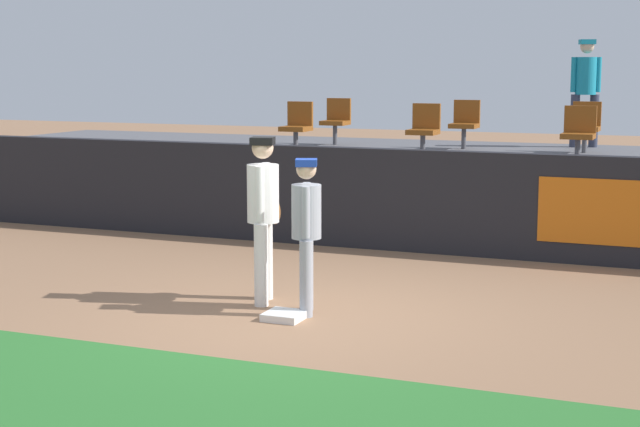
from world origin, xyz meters
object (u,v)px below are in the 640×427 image
at_px(seat_front_right, 579,131).
at_px(spectator_hooded, 586,85).
at_px(seat_back_left, 336,119).
at_px(first_base, 285,316).
at_px(seat_front_left, 297,124).
at_px(seat_back_center, 465,121).
at_px(seat_back_right, 586,124).
at_px(seat_front_center, 424,127).
at_px(player_runner_visitor, 306,225).
at_px(player_fielder_home, 264,208).

bearing_deg(seat_front_right, spectator_hooded, 95.73).
height_order(seat_back_left, seat_front_right, same).
height_order(first_base, seat_front_left, seat_front_left).
xyz_separation_m(seat_back_left, spectator_hooded, (4.27, 1.11, 0.62)).
distance_m(seat_back_center, seat_back_right, 2.04).
distance_m(seat_back_right, seat_front_center, 2.88).
relative_size(seat_back_center, seat_front_center, 1.00).
xyz_separation_m(seat_back_center, spectator_hooded, (1.87, 1.11, 0.62)).
relative_size(seat_back_center, spectator_hooded, 0.45).
bearing_deg(seat_back_right, player_runner_visitor, -105.59).
relative_size(seat_back_left, seat_front_left, 1.00).
bearing_deg(spectator_hooded, seat_front_right, 75.43).
height_order(seat_back_left, spectator_hooded, spectator_hooded).
bearing_deg(seat_back_left, seat_front_right, -21.55).
distance_m(seat_back_left, spectator_hooded, 4.45).
bearing_deg(first_base, seat_front_center, 91.39).
distance_m(first_base, seat_back_left, 8.02).
relative_size(seat_front_center, spectator_hooded, 0.45).
bearing_deg(seat_front_right, seat_back_right, 94.04).
xyz_separation_m(seat_back_center, seat_front_right, (2.16, -1.80, 0.00)).
xyz_separation_m(first_base, seat_back_left, (-2.32, 7.50, 1.67)).
xyz_separation_m(player_fielder_home, seat_front_center, (0.39, 5.08, 0.62)).
bearing_deg(first_base, spectator_hooded, 77.26).
height_order(seat_front_right, seat_front_center, same).
bearing_deg(seat_back_left, seat_front_center, -39.54).
height_order(first_base, seat_back_center, seat_back_center).
height_order(seat_back_right, spectator_hooded, spectator_hooded).
distance_m(seat_front_left, seat_front_center, 2.18).
bearing_deg(seat_back_center, spectator_hooded, 30.74).
bearing_deg(seat_back_left, spectator_hooded, 14.63).
bearing_deg(player_runner_visitor, spectator_hooded, 146.33).
bearing_deg(spectator_hooded, seat_back_center, 10.44).
relative_size(seat_back_right, seat_front_center, 1.00).
bearing_deg(seat_back_center, seat_front_left, -143.01).
xyz_separation_m(seat_back_right, seat_front_right, (0.13, -1.80, 0.00)).
bearing_deg(player_fielder_home, player_runner_visitor, 49.92).
distance_m(first_base, seat_back_right, 7.97).
distance_m(player_runner_visitor, seat_back_right, 7.47).
bearing_deg(seat_front_left, seat_back_left, 90.10).
distance_m(seat_back_center, seat_back_left, 2.39).
height_order(seat_back_left, seat_front_center, same).
xyz_separation_m(seat_back_right, seat_front_left, (-4.43, -1.80, -0.00)).
bearing_deg(seat_front_left, first_base, -67.88).
relative_size(seat_front_right, seat_front_center, 1.00).
distance_m(player_fielder_home, player_runner_visitor, 0.71).
height_order(seat_front_left, spectator_hooded, spectator_hooded).
xyz_separation_m(player_runner_visitor, seat_back_right, (2.00, 7.16, 0.73)).
xyz_separation_m(player_fielder_home, player_runner_visitor, (0.64, -0.29, -0.11)).
bearing_deg(player_fielder_home, spectator_hooded, 146.68).
bearing_deg(seat_front_center, player_fielder_home, -94.42).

